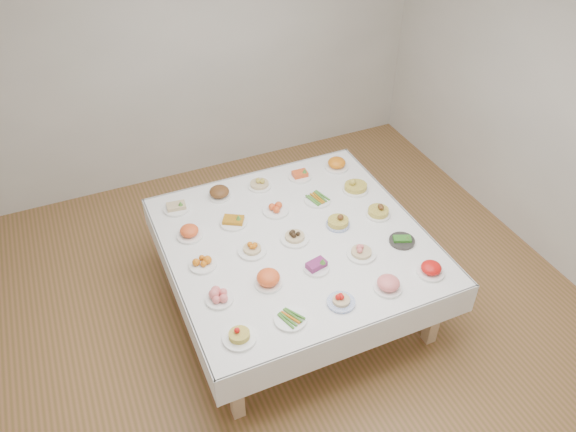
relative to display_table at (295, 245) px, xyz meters
name	(u,v)px	position (x,y,z in m)	size (l,w,h in m)	color
room_envelope	(300,131)	(-0.03, -0.11, 1.15)	(5.02, 5.02, 2.81)	#95623E
display_table	(295,245)	(0.00, 0.00, 0.00)	(2.08, 2.08, 0.75)	white
dish_0	(239,334)	(-0.77, -0.78, 0.12)	(0.23, 0.23, 0.12)	white
dish_1	(290,318)	(-0.39, -0.77, 0.09)	(0.24, 0.23, 0.06)	white
dish_2	(341,300)	(0.01, -0.78, 0.11)	(0.20, 0.20, 0.10)	#4C66B2
dish_3	(388,283)	(0.39, -0.79, 0.13)	(0.21, 0.21, 0.12)	white
dish_4	(431,268)	(0.78, -0.78, 0.13)	(0.21, 0.21, 0.12)	white
dish_5	(219,296)	(-0.78, -0.39, 0.11)	(0.20, 0.20, 0.09)	white
dish_6	(268,279)	(-0.40, -0.39, 0.12)	(0.21, 0.21, 0.12)	white
dish_7	(316,265)	(0.00, -0.38, 0.11)	(0.20, 0.20, 0.10)	white
dish_8	(362,250)	(0.39, -0.39, 0.13)	(0.23, 0.23, 0.13)	white
dish_9	(402,239)	(0.78, -0.39, 0.10)	(0.21, 0.21, 0.09)	#2E2C29
dish_10	(202,262)	(-0.79, 0.00, 0.11)	(0.21, 0.21, 0.09)	white
dish_11	(252,247)	(-0.38, -0.01, 0.13)	(0.23, 0.23, 0.12)	white
dish_12	(295,234)	(-0.01, -0.01, 0.13)	(0.23, 0.23, 0.13)	white
dish_13	(338,220)	(0.40, 0.01, 0.13)	(0.20, 0.20, 0.12)	#4C66B2
dish_14	(379,210)	(0.78, -0.01, 0.13)	(0.23, 0.22, 0.13)	white
dish_15	(189,232)	(-0.78, 0.38, 0.12)	(0.21, 0.21, 0.12)	white
dish_16	(233,219)	(-0.40, 0.39, 0.11)	(0.23, 0.23, 0.11)	white
dish_17	(276,208)	(-0.01, 0.39, 0.11)	(0.23, 0.23, 0.10)	white
dish_18	(317,199)	(0.39, 0.38, 0.09)	(0.23, 0.23, 0.06)	white
dish_19	(356,184)	(0.78, 0.38, 0.14)	(0.24, 0.23, 0.15)	white
dish_20	(176,206)	(-0.79, 0.77, 0.11)	(0.23, 0.23, 0.10)	white
dish_21	(219,192)	(-0.39, 0.79, 0.13)	(0.23, 0.23, 0.13)	white
dish_22	(259,182)	(0.00, 0.79, 0.12)	(0.21, 0.21, 0.12)	white
dish_23	(300,174)	(0.40, 0.77, 0.11)	(0.22, 0.22, 0.10)	white
dish_24	(337,163)	(0.79, 0.77, 0.12)	(0.22, 0.22, 0.12)	white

